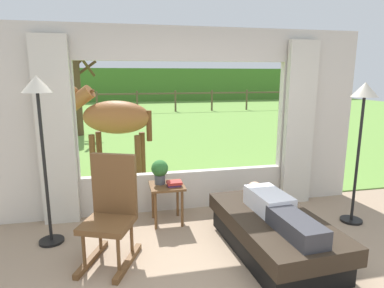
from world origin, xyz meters
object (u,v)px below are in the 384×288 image
object	(u,v)px
rocking_chair	(111,210)
potted_plant	(160,170)
side_table	(167,192)
floor_lamp_left	(39,110)
floor_lamp_right	(363,111)
recliner_sofa	(273,233)
pasture_tree	(75,87)
horse	(112,118)
book_stack	(174,184)
reclining_person	(277,209)

from	to	relation	value
rocking_chair	potted_plant	xyz separation A→B (m)	(0.61, 0.81, 0.16)
side_table	floor_lamp_left	bearing A→B (deg)	-170.18
floor_lamp_left	floor_lamp_right	xyz separation A→B (m)	(3.81, -0.26, -0.07)
recliner_sofa	floor_lamp_right	xyz separation A→B (m)	(1.37, 0.48, 1.26)
side_table	pasture_tree	distance (m)	7.29
recliner_sofa	floor_lamp_left	xyz separation A→B (m)	(-2.43, 0.74, 1.33)
side_table	floor_lamp_left	size ratio (longest dim) A/B	0.27
recliner_sofa	horse	bearing A→B (deg)	116.15
floor_lamp_left	book_stack	bearing A→B (deg)	6.70
recliner_sofa	potted_plant	distance (m)	1.60
reclining_person	horse	world-z (taller)	horse
reclining_person	horse	size ratio (longest dim) A/B	0.79
reclining_person	book_stack	world-z (taller)	reclining_person
recliner_sofa	pasture_tree	world-z (taller)	pasture_tree
rocking_chair	floor_lamp_right	bearing A→B (deg)	26.82
reclining_person	potted_plant	size ratio (longest dim) A/B	4.49
book_stack	horse	world-z (taller)	horse
potted_plant	floor_lamp_left	bearing A→B (deg)	-167.10
side_table	horse	size ratio (longest dim) A/B	0.29
potted_plant	pasture_tree	world-z (taller)	pasture_tree
pasture_tree	floor_lamp_right	bearing A→B (deg)	-60.05
reclining_person	floor_lamp_left	world-z (taller)	floor_lamp_left
recliner_sofa	reclining_person	bearing A→B (deg)	-93.64
recliner_sofa	rocking_chair	xyz separation A→B (m)	(-1.72, 0.24, 0.33)
potted_plant	floor_lamp_left	distance (m)	1.60
recliner_sofa	floor_lamp_left	world-z (taller)	floor_lamp_left
floor_lamp_right	horse	xyz separation A→B (m)	(-3.11, 2.55, -0.32)
side_table	pasture_tree	xyz separation A→B (m)	(-1.89, 6.95, 1.11)
recliner_sofa	rocking_chair	world-z (taller)	rocking_chair
floor_lamp_right	book_stack	bearing A→B (deg)	169.30
potted_plant	recliner_sofa	bearing A→B (deg)	-43.16
pasture_tree	floor_lamp_left	bearing A→B (deg)	-86.11
rocking_chair	reclining_person	bearing A→B (deg)	12.90
floor_lamp_left	floor_lamp_right	size ratio (longest dim) A/B	1.04
floor_lamp_left	potted_plant	bearing A→B (deg)	12.90
rocking_chair	book_stack	xyz separation A→B (m)	(0.77, 0.68, 0.01)
reclining_person	horse	xyz separation A→B (m)	(-1.74, 3.08, 0.63)
rocking_chair	horse	bearing A→B (deg)	112.73
side_table	floor_lamp_right	bearing A→B (deg)	-11.89
recliner_sofa	side_table	distance (m)	1.44
side_table	reclining_person	bearing A→B (deg)	-45.03
recliner_sofa	pasture_tree	distance (m)	8.56
rocking_chair	side_table	xyz separation A→B (m)	(0.69, 0.75, -0.12)
reclining_person	pasture_tree	world-z (taller)	pasture_tree
book_stack	horse	bearing A→B (deg)	110.43
recliner_sofa	potted_plant	world-z (taller)	potted_plant
potted_plant	reclining_person	bearing A→B (deg)	-44.50
rocking_chair	book_stack	world-z (taller)	rocking_chair
book_stack	floor_lamp_left	size ratio (longest dim) A/B	0.10
rocking_chair	floor_lamp_right	world-z (taller)	floor_lamp_right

